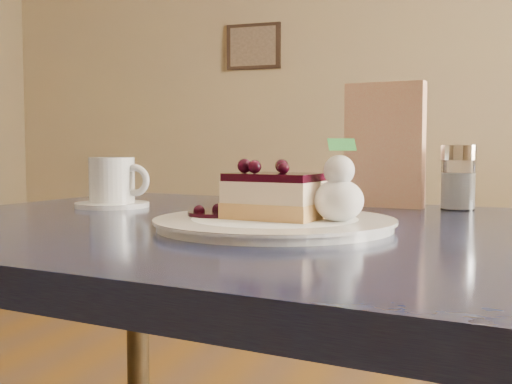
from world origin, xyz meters
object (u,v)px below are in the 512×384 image
(main_table, at_px, (290,281))
(dessert_plate, at_px, (275,224))
(cheesecake_slice, at_px, (275,196))
(coffee_set, at_px, (113,185))

(main_table, xyz_separation_m, dessert_plate, (-0.01, -0.05, 0.08))
(main_table, xyz_separation_m, cheesecake_slice, (-0.01, -0.05, 0.11))
(main_table, relative_size, cheesecake_slice, 9.94)
(cheesecake_slice, bearing_deg, coffee_set, 160.67)
(main_table, relative_size, coffee_set, 9.40)
(dessert_plate, distance_m, cheesecake_slice, 0.03)
(main_table, distance_m, dessert_plate, 0.09)
(main_table, bearing_deg, dessert_plate, -90.00)
(dessert_plate, bearing_deg, cheesecake_slice, 0.00)
(coffee_set, bearing_deg, main_table, -21.47)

